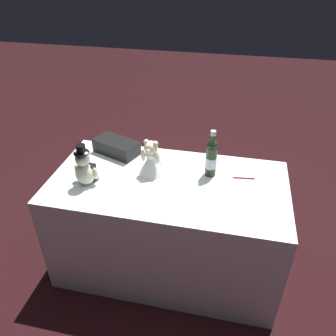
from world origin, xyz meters
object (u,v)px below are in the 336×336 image
signing_pen (243,178)px  gift_case_black (117,147)px  teddy_bear_bride (152,158)px  teddy_bear_groom (85,169)px  champagne_bottle (211,157)px

signing_pen → gift_case_black: 0.91m
gift_case_black → teddy_bear_bride: bearing=150.1°
teddy_bear_groom → signing_pen: bearing=-165.2°
teddy_bear_groom → teddy_bear_bride: teddy_bear_groom is taller
champagne_bottle → gift_case_black: champagne_bottle is taller
teddy_bear_groom → champagne_bottle: champagne_bottle is taller
teddy_bear_bride → signing_pen: teddy_bear_bride is taller
teddy_bear_groom → teddy_bear_bride: 0.43m
teddy_bear_groom → champagne_bottle: (-0.75, -0.26, 0.03)m
champagne_bottle → gift_case_black: (0.69, -0.13, -0.08)m
signing_pen → gift_case_black: bearing=-8.5°
teddy_bear_groom → teddy_bear_bride: size_ratio=1.14×
champagne_bottle → teddy_bear_groom: bearing=18.9°
teddy_bear_bride → champagne_bottle: bearing=-172.9°
teddy_bear_bride → gift_case_black: size_ratio=0.68×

